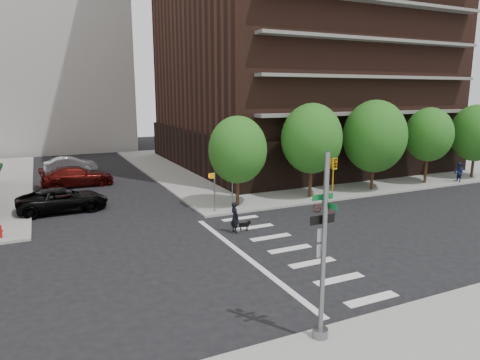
# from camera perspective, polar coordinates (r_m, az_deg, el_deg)

# --- Properties ---
(ground) EXTENTS (120.00, 120.00, 0.00)m
(ground) POSITION_cam_1_polar(r_m,az_deg,el_deg) (20.96, -0.46, -10.43)
(ground) COLOR black
(ground) RESTS_ON ground
(sidewalk_ne) EXTENTS (39.00, 33.00, 0.15)m
(sidewalk_ne) POSITION_cam_1_polar(r_m,az_deg,el_deg) (50.73, 9.54, 2.59)
(sidewalk_ne) COLOR gray
(sidewalk_ne) RESTS_ON ground
(crosswalk) EXTENTS (3.85, 13.00, 0.01)m
(crosswalk) POSITION_cam_1_polar(r_m,az_deg,el_deg) (21.91, 4.87, -9.46)
(crosswalk) COLOR silver
(crosswalk) RESTS_ON ground
(tree_a) EXTENTS (4.00, 4.00, 5.90)m
(tree_a) POSITION_cam_1_polar(r_m,az_deg,el_deg) (29.08, -0.31, 4.05)
(tree_a) COLOR #301E11
(tree_a) RESTS_ON sidewalk_ne
(tree_b) EXTENTS (4.50, 4.50, 6.65)m
(tree_b) POSITION_cam_1_polar(r_m,az_deg,el_deg) (31.99, 9.53, 5.48)
(tree_b) COLOR #301E11
(tree_b) RESTS_ON sidewalk_ne
(tree_c) EXTENTS (5.00, 5.00, 6.80)m
(tree_c) POSITION_cam_1_polar(r_m,az_deg,el_deg) (35.74, 17.51, 5.57)
(tree_c) COLOR #301E11
(tree_c) RESTS_ON sidewalk_ne
(tree_d) EXTENTS (4.00, 4.00, 6.20)m
(tree_d) POSITION_cam_1_polar(r_m,az_deg,el_deg) (40.04, 23.88, 5.56)
(tree_d) COLOR #301E11
(tree_d) RESTS_ON sidewalk_ne
(tree_e) EXTENTS (4.50, 4.50, 6.35)m
(tree_e) POSITION_cam_1_polar(r_m,az_deg,el_deg) (44.74, 28.96, 5.51)
(tree_e) COLOR #301E11
(tree_e) RESTS_ON sidewalk_ne
(traffic_signal) EXTENTS (0.90, 0.75, 6.00)m
(traffic_signal) POSITION_cam_1_polar(r_m,az_deg,el_deg) (13.72, 11.11, -10.70)
(traffic_signal) COLOR slate
(traffic_signal) RESTS_ON sidewalk_s
(pedestrian_signal) EXTENTS (2.18, 0.67, 2.60)m
(pedestrian_signal) POSITION_cam_1_polar(r_m,az_deg,el_deg) (28.27, -2.91, -0.69)
(pedestrian_signal) COLOR slate
(pedestrian_signal) RESTS_ON sidewalk_ne
(fire_hydrant) EXTENTS (0.24, 0.24, 0.73)m
(fire_hydrant) POSITION_cam_1_polar(r_m,az_deg,el_deg) (26.59, -29.40, -5.90)
(fire_hydrant) COLOR #A50C0C
(fire_hydrant) RESTS_ON sidewalk_nw
(parked_car_black) EXTENTS (2.88, 5.86, 1.60)m
(parked_car_black) POSITION_cam_1_polar(r_m,az_deg,el_deg) (31.02, -22.53, -2.47)
(parked_car_black) COLOR black
(parked_car_black) RESTS_ON ground
(parked_car_maroon) EXTENTS (2.49, 5.95, 1.72)m
(parked_car_maroon) POSITION_cam_1_polar(r_m,az_deg,el_deg) (38.97, -20.89, 0.46)
(parked_car_maroon) COLOR #460C09
(parked_car_maroon) RESTS_ON ground
(parked_car_silver) EXTENTS (1.96, 4.98, 1.61)m
(parked_car_silver) POSITION_cam_1_polar(r_m,az_deg,el_deg) (45.83, -21.64, 1.90)
(parked_car_silver) COLOR #A9ABB1
(parked_car_silver) RESTS_ON ground
(scooter) EXTENTS (1.23, 1.76, 0.88)m
(scooter) POSITION_cam_1_polar(r_m,az_deg,el_deg) (28.82, 11.21, -3.56)
(scooter) COLOR maroon
(scooter) RESTS_ON ground
(dog_walker) EXTENTS (0.69, 0.48, 1.80)m
(dog_walker) POSITION_cam_1_polar(r_m,az_deg,el_deg) (24.37, -0.69, -5.00)
(dog_walker) COLOR black
(dog_walker) RESTS_ON ground
(dog) EXTENTS (0.68, 0.34, 0.57)m
(dog) POSITION_cam_1_polar(r_m,az_deg,el_deg) (24.85, 0.61, -5.98)
(dog) COLOR black
(dog) RESTS_ON ground
(pedestrian_far) EXTENTS (0.96, 0.82, 1.71)m
(pedestrian_far) POSITION_cam_1_polar(r_m,az_deg,el_deg) (42.07, 27.14, 0.92)
(pedestrian_far) COLOR navy
(pedestrian_far) RESTS_ON sidewalk_ne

